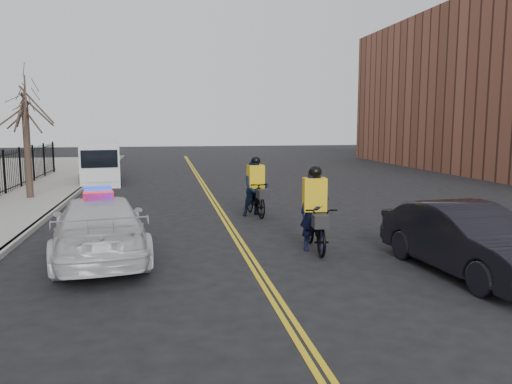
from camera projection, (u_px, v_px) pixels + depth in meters
The scene contains 11 objects.
ground at pixel (246, 253), 12.63m from camera, with size 120.00×120.00×0.00m, color black.
center_line_left at pixel (213, 203), 20.41m from camera, with size 0.10×60.00×0.01m, color gold.
center_line_right at pixel (217, 203), 20.44m from camera, with size 0.10×60.00×0.01m, color gold.
sidewalk at pixel (20, 207), 19.09m from camera, with size 3.00×60.00×0.15m, color #999791.
curb at pixel (61, 206), 19.35m from camera, with size 0.20×60.00×0.15m, color #999791.
street_tree at pixel (25, 116), 20.54m from camera, with size 3.20×3.20×4.80m.
police_cruiser at pixel (100, 227), 11.98m from camera, with size 2.84×5.50×1.69m.
dark_sedan at pixel (467, 239), 10.77m from camera, with size 1.61×4.63×1.52m, color black.
cargo_van at pixel (100, 163), 27.07m from camera, with size 2.57×5.53×2.23m.
cyclist_near at pixel (314, 221), 12.77m from camera, with size 1.00×2.31×2.20m.
cyclist_far at pixel (256, 192), 17.56m from camera, with size 1.04×2.15×2.12m.
Camera 1 is at (-1.96, -12.15, 3.25)m, focal length 35.00 mm.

